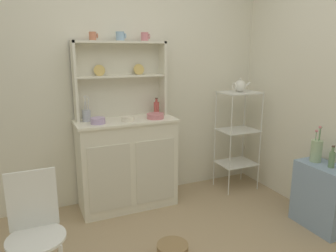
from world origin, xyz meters
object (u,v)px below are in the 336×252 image
at_px(hutch_cabinet, 127,162).
at_px(side_shelf_blue, 322,197).
at_px(flower_vase, 316,150).
at_px(bowl_mixing_large, 98,121).
at_px(jam_bottle, 156,108).
at_px(cup_terracotta_0, 93,36).
at_px(utensil_jar, 87,115).
at_px(hutch_shelf_unit, 120,74).
at_px(oil_bottle, 332,159).
at_px(wire_chair, 35,224).
at_px(bakers_rack, 238,129).
at_px(floor_basket, 172,252).
at_px(porcelain_teapot, 240,86).

xyz_separation_m(hutch_cabinet, side_shelf_blue, (1.49, -1.13, -0.17)).
bearing_deg(flower_vase, side_shelf_blue, -89.98).
bearing_deg(bowl_mixing_large, jam_bottle, 13.72).
height_order(cup_terracotta_0, bowl_mixing_large, cup_terracotta_0).
relative_size(jam_bottle, utensil_jar, 0.73).
xyz_separation_m(jam_bottle, utensil_jar, (-0.73, -0.01, -0.02)).
xyz_separation_m(hutch_shelf_unit, jam_bottle, (0.37, -0.08, -0.36)).
bearing_deg(oil_bottle, bowl_mixing_large, 148.17).
bearing_deg(flower_vase, jam_bottle, 135.74).
xyz_separation_m(hutch_shelf_unit, wire_chair, (-0.90, -1.16, -0.84)).
bearing_deg(bakers_rack, hutch_shelf_unit, 169.21).
bearing_deg(utensil_jar, floor_basket, -69.35).
relative_size(porcelain_teapot, flower_vase, 0.65).
bearing_deg(bakers_rack, bowl_mixing_large, 179.65).
bearing_deg(jam_bottle, flower_vase, -44.26).
relative_size(bakers_rack, floor_basket, 4.63).
distance_m(side_shelf_blue, bowl_mixing_large, 2.17).
bearing_deg(oil_bottle, flower_vase, 90.01).
distance_m(side_shelf_blue, utensil_jar, 2.32).
bearing_deg(hutch_shelf_unit, side_shelf_blue, -40.96).
bearing_deg(bakers_rack, cup_terracotta_0, 172.46).
bearing_deg(bakers_rack, flower_vase, -78.24).
xyz_separation_m(bakers_rack, cup_terracotta_0, (-1.55, 0.21, 1.00)).
bearing_deg(bakers_rack, oil_bottle, -80.00).
distance_m(cup_terracotta_0, porcelain_teapot, 1.65).
relative_size(jam_bottle, oil_bottle, 0.93).
xyz_separation_m(utensil_jar, oil_bottle, (1.85, -1.25, -0.31)).
xyz_separation_m(hutch_cabinet, floor_basket, (0.05, -1.01, -0.41)).
distance_m(hutch_shelf_unit, floor_basket, 1.75).
height_order(hutch_shelf_unit, oil_bottle, hutch_shelf_unit).
relative_size(bowl_mixing_large, utensil_jar, 0.54).
distance_m(jam_bottle, oil_bottle, 1.72).
xyz_separation_m(side_shelf_blue, utensil_jar, (-1.85, 1.21, 0.68)).
distance_m(wire_chair, porcelain_teapot, 2.48).
height_order(jam_bottle, flower_vase, jam_bottle).
relative_size(bakers_rack, jam_bottle, 6.19).
bearing_deg(wire_chair, cup_terracotta_0, 56.39).
bearing_deg(utensil_jar, hutch_cabinet, -12.05).
bearing_deg(porcelain_teapot, jam_bottle, 169.68).
xyz_separation_m(wire_chair, bowl_mixing_large, (0.61, 0.92, 0.43)).
bearing_deg(wire_chair, utensil_jar, 59.83).
height_order(hutch_shelf_unit, floor_basket, hutch_shelf_unit).
bearing_deg(cup_terracotta_0, bowl_mixing_large, -99.39).
relative_size(hutch_shelf_unit, oil_bottle, 4.69).
bearing_deg(oil_bottle, porcelain_teapot, 100.06).
bearing_deg(utensil_jar, cup_terracotta_0, 22.16).
xyz_separation_m(bowl_mixing_large, jam_bottle, (0.65, 0.16, 0.05)).
distance_m(cup_terracotta_0, utensil_jar, 0.75).
distance_m(jam_bottle, utensil_jar, 0.73).
distance_m(bakers_rack, utensil_jar, 1.69).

